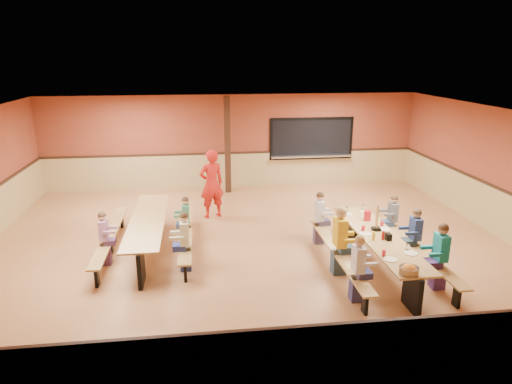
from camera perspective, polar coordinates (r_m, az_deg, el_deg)
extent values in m
plane|color=#9F653C|center=(10.46, -0.68, -6.84)|extent=(12.00, 12.00, 0.00)
cube|color=brown|center=(14.81, -2.96, 6.31)|extent=(12.00, 0.04, 3.00)
cube|color=brown|center=(5.38, 5.66, -13.42)|extent=(12.00, 0.04, 3.00)
cube|color=brown|center=(12.18, 28.61, 1.93)|extent=(0.04, 10.00, 3.00)
cube|color=white|center=(9.66, -0.74, 9.68)|extent=(12.00, 10.00, 0.04)
cube|color=black|center=(15.19, 6.94, 6.66)|extent=(2.60, 0.06, 1.20)
cube|color=silver|center=(15.21, 6.94, 4.49)|extent=(2.70, 0.28, 0.06)
cube|color=black|center=(14.21, -3.58, 5.84)|extent=(0.18, 0.18, 3.00)
cube|color=#A97F43|center=(9.46, 15.12, -5.39)|extent=(0.75, 3.60, 0.04)
cube|color=black|center=(8.34, 18.96, -11.67)|extent=(0.08, 0.60, 0.70)
cube|color=black|center=(10.93, 11.95, -4.18)|extent=(0.08, 0.60, 0.70)
cube|color=#A97F43|center=(9.30, 10.23, -7.38)|extent=(0.26, 3.60, 0.04)
cube|color=black|center=(9.39, 10.16, -8.63)|extent=(0.06, 0.18, 0.41)
cube|color=#A97F43|center=(9.90, 19.45, -6.57)|extent=(0.26, 3.60, 0.04)
cube|color=black|center=(9.99, 19.32, -7.76)|extent=(0.06, 0.18, 0.41)
cube|color=#A97F43|center=(10.29, -13.38, -3.42)|extent=(0.75, 3.60, 0.04)
cube|color=black|center=(9.01, -14.18, -9.02)|extent=(0.08, 0.60, 0.70)
cube|color=black|center=(11.87, -12.55, -2.52)|extent=(0.08, 0.60, 0.70)
cube|color=#A97F43|center=(10.52, -17.76, -5.02)|extent=(0.26, 3.60, 0.04)
cube|color=black|center=(10.60, -17.66, -6.15)|extent=(0.06, 0.18, 0.41)
cube|color=#A97F43|center=(10.33, -8.71, -4.77)|extent=(0.26, 3.60, 0.04)
cube|color=black|center=(10.42, -8.66, -5.92)|extent=(0.06, 0.18, 0.41)
imported|color=red|center=(12.10, -5.58, 1.03)|extent=(0.78, 0.64, 1.84)
cylinder|color=red|center=(10.20, 13.75, -2.86)|extent=(0.16, 0.16, 0.22)
cube|color=black|center=(9.27, 16.22, -5.38)|extent=(0.10, 0.14, 0.13)
cylinder|color=yellow|center=(9.17, 14.50, -5.35)|extent=(0.06, 0.06, 0.17)
cylinder|color=#B2140F|center=(9.25, 15.59, -5.23)|extent=(0.06, 0.06, 0.17)
cube|color=black|center=(9.70, 14.77, -4.48)|extent=(0.16, 0.16, 0.06)
cube|color=#A97F43|center=(9.60, 14.89, -2.92)|extent=(0.02, 0.09, 0.50)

